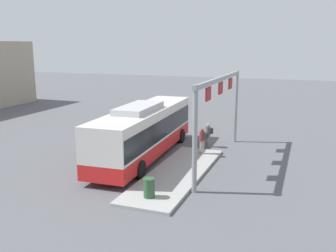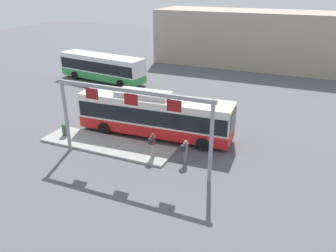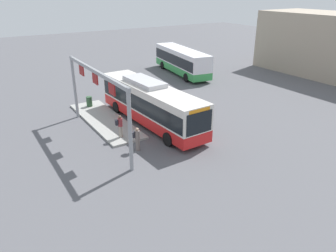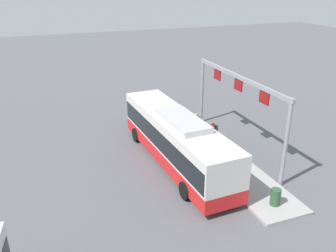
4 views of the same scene
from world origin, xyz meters
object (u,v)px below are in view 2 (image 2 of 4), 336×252
Objects in this scene: bus_main at (154,114)px; person_waiting_near at (153,144)px; bus_background_left at (102,66)px; person_boarding at (185,151)px; trash_bin at (66,130)px.

person_waiting_near is (1.44, -3.37, -0.76)m from bus_main.
bus_background_left is 6.78× the size of person_boarding.
trash_bin is at bearing -58.58° from bus_background_left.
person_boarding reaches higher than trash_bin.
trash_bin is (-9.89, 0.18, -0.28)m from person_boarding.
person_waiting_near is 7.65m from trash_bin.
person_boarding is at bearing -33.92° from bus_background_left.
person_waiting_near is at bearing -69.53° from bus_main.
person_waiting_near is at bearing 121.38° from person_boarding.
person_waiting_near is 1.86× the size of trash_bin.
person_waiting_near reaches higher than person_boarding.
bus_background_left reaches higher than person_waiting_near.
bus_background_left is (-12.30, 11.41, -0.03)m from bus_main.
person_boarding is at bearing -1.05° from trash_bin.
trash_bin is at bearing 96.75° from person_waiting_near.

